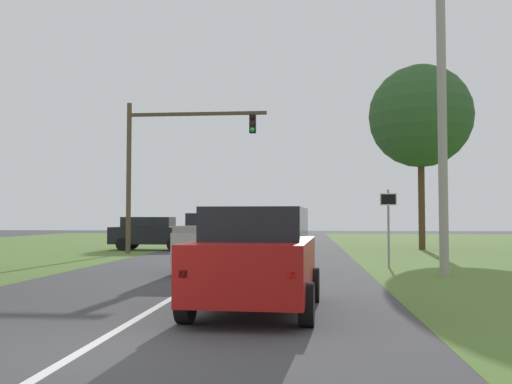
# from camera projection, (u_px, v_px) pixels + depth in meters

# --- Properties ---
(ground_plane) EXTENTS (120.00, 120.00, 0.00)m
(ground_plane) POSITION_uv_depth(u_px,v_px,m) (217.00, 272.00, 18.60)
(ground_plane) COLOR #424244
(lane_centre_stripe) EXTENTS (0.16, 40.51, 0.01)m
(lane_centre_stripe) POSITION_uv_depth(u_px,v_px,m) (86.00, 349.00, 7.66)
(lane_centre_stripe) COLOR white
(lane_centre_stripe) RESTS_ON ground_plane
(red_suv_near) EXTENTS (2.45, 4.54, 1.97)m
(red_suv_near) POSITION_uv_depth(u_px,v_px,m) (257.00, 257.00, 10.83)
(red_suv_near) COLOR #9E1411
(red_suv_near) RESTS_ON ground_plane
(pickup_truck_lead) EXTENTS (2.30, 5.35, 1.93)m
(pickup_truck_lead) POSITION_uv_depth(u_px,v_px,m) (218.00, 241.00, 19.10)
(pickup_truck_lead) COLOR #B7B2A8
(pickup_truck_lead) RESTS_ON ground_plane
(traffic_light) EXTENTS (7.07, 0.40, 7.56)m
(traffic_light) POSITION_uv_depth(u_px,v_px,m) (164.00, 154.00, 28.25)
(traffic_light) COLOR brown
(traffic_light) RESTS_ON ground_plane
(keep_moving_sign) EXTENTS (0.60, 0.09, 2.79)m
(keep_moving_sign) POSITION_uv_depth(u_px,v_px,m) (388.00, 218.00, 20.31)
(keep_moving_sign) COLOR gray
(keep_moving_sign) RESTS_ON ground_plane
(oak_tree_right) EXTENTS (5.74, 5.74, 10.34)m
(oak_tree_right) POSITION_uv_depth(u_px,v_px,m) (420.00, 116.00, 31.68)
(oak_tree_right) COLOR #4C351E
(oak_tree_right) RESTS_ON ground_plane
(crossing_suv_far) EXTENTS (4.53, 2.20, 1.82)m
(crossing_suv_far) POSITION_uv_depth(u_px,v_px,m) (152.00, 233.00, 31.44)
(crossing_suv_far) COLOR black
(crossing_suv_far) RESTS_ON ground_plane
(utility_pole_right) EXTENTS (0.28, 0.28, 8.86)m
(utility_pole_right) POSITION_uv_depth(u_px,v_px,m) (442.00, 131.00, 17.36)
(utility_pole_right) COLOR #9E998E
(utility_pole_right) RESTS_ON ground_plane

